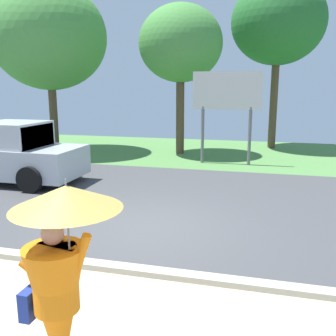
{
  "coord_description": "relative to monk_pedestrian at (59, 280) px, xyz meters",
  "views": [
    {
      "loc": [
        2.44,
        -7.38,
        2.95
      ],
      "look_at": [
        0.27,
        1.0,
        1.1
      ],
      "focal_mm": 40.94,
      "sensor_mm": 36.0,
      "label": 1
    }
  ],
  "objects": [
    {
      "name": "tree_right_mid",
      "position": [
        -7.6,
        12.68,
        3.95
      ],
      "size": [
        5.05,
        5.05,
        7.37
      ],
      "color": "brown",
      "rests_on": "ground_plane"
    },
    {
      "name": "roadside_billboard",
      "position": [
        0.34,
        11.69,
        1.43
      ],
      "size": [
        2.6,
        0.12,
        3.5
      ],
      "color": "slate",
      "rests_on": "ground_plane"
    },
    {
      "name": "monk_pedestrian",
      "position": [
        0.0,
        0.0,
        0.0
      ],
      "size": [
        1.09,
        1.03,
        2.13
      ],
      "rotation": [
        0.0,
        0.0,
        -0.12
      ],
      "color": "orange",
      "rests_on": "ground_plane"
    },
    {
      "name": "tree_center_back",
      "position": [
        2.1,
        16.33,
        4.73
      ],
      "size": [
        4.32,
        4.32,
        7.84
      ],
      "color": "brown",
      "rests_on": "ground_plane"
    },
    {
      "name": "ground_plane",
      "position": [
        -0.57,
        7.31,
        -1.16
      ],
      "size": [
        40.0,
        22.0,
        0.2
      ],
      "color": "#424244"
    },
    {
      "name": "pickup_truck",
      "position": [
        -6.2,
        7.16,
        -0.25
      ],
      "size": [
        5.2,
        2.28,
        1.88
      ],
      "rotation": [
        0.0,
        0.0,
        0.08
      ],
      "color": "#ADB2BA",
      "rests_on": "ground_plane"
    },
    {
      "name": "tree_left_far",
      "position": [
        -1.89,
        13.6,
        3.59
      ],
      "size": [
        3.58,
        3.58,
        6.37
      ],
      "color": "brown",
      "rests_on": "ground_plane"
    }
  ]
}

